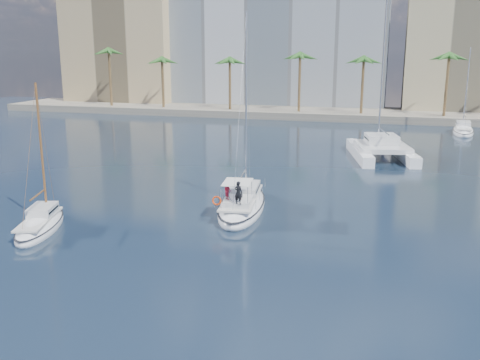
% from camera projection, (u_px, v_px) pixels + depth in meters
% --- Properties ---
extents(ground, '(160.00, 160.00, 0.00)m').
position_uv_depth(ground, '(223.00, 227.00, 35.26)').
color(ground, black).
rests_on(ground, ground).
extents(quay, '(120.00, 14.00, 1.20)m').
position_uv_depth(quay, '(329.00, 113.00, 92.13)').
color(quay, gray).
rests_on(quay, ground).
extents(building_modern, '(42.00, 16.00, 28.00)m').
position_uv_depth(building_modern, '(277.00, 35.00, 103.29)').
color(building_modern, silver).
rests_on(building_modern, ground).
extents(building_tan_left, '(22.00, 14.00, 22.00)m').
position_uv_depth(building_tan_left, '(127.00, 51.00, 108.16)').
color(building_tan_left, tan).
rests_on(building_tan_left, ground).
extents(building_beige, '(20.00, 14.00, 20.00)m').
position_uv_depth(building_beige, '(465.00, 57.00, 92.51)').
color(building_beige, '#C2B18B').
rests_on(building_beige, ground).
extents(palm_left, '(3.60, 3.60, 12.30)m').
position_uv_depth(palm_left, '(137.00, 55.00, 95.01)').
color(palm_left, brown).
rests_on(palm_left, ground).
extents(palm_centre, '(3.60, 3.60, 12.30)m').
position_uv_depth(palm_centre, '(329.00, 56.00, 86.07)').
color(palm_centre, brown).
rests_on(palm_centre, ground).
extents(main_sloop, '(4.38, 10.22, 14.71)m').
position_uv_depth(main_sloop, '(242.00, 204.00, 38.64)').
color(main_sloop, white).
rests_on(main_sloop, ground).
extents(small_sloop, '(4.09, 7.24, 9.93)m').
position_uv_depth(small_sloop, '(41.00, 225.00, 34.44)').
color(small_sloop, white).
rests_on(small_sloop, ground).
extents(catamaran, '(8.12, 12.47, 16.82)m').
position_uv_depth(catamaran, '(381.00, 147.00, 57.25)').
color(catamaran, white).
rests_on(catamaran, ground).
extents(seagull, '(1.04, 0.44, 0.19)m').
position_uv_depth(seagull, '(249.00, 205.00, 36.99)').
color(seagull, silver).
rests_on(seagull, ground).
extents(moored_yacht_a, '(3.37, 9.52, 11.90)m').
position_uv_depth(moored_yacht_a, '(463.00, 134.00, 73.93)').
color(moored_yacht_a, white).
rests_on(moored_yacht_a, ground).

